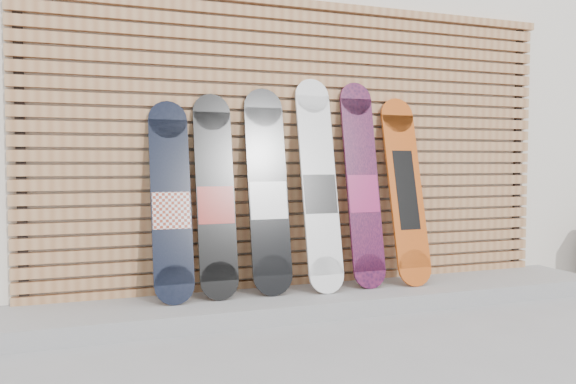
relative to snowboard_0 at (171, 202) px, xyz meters
name	(u,v)px	position (x,y,z in m)	size (l,w,h in m)	color
ground	(386,332)	(1.23, -0.78, -0.80)	(80.00, 80.00, 0.00)	gray
building	(282,103)	(1.73, 2.72, 1.00)	(12.00, 5.00, 3.60)	silver
concrete_step	(322,299)	(1.08, -0.10, -0.74)	(4.60, 0.70, 0.12)	gray
slat_wall	(308,144)	(1.08, 0.19, 0.41)	(4.26, 0.08, 2.29)	#A56F45
snowboard_0	(171,202)	(0.00, 0.00, 0.00)	(0.27, 0.33, 1.38)	black
snowboard_1	(215,196)	(0.31, 0.01, 0.03)	(0.27, 0.31, 1.44)	black
snowboard_2	(268,192)	(0.69, 0.01, 0.06)	(0.29, 0.31, 1.49)	black
snowboard_3	(319,185)	(1.08, -0.02, 0.10)	(0.27, 0.37, 1.58)	silver
snowboard_4	(362,185)	(1.45, 0.00, 0.10)	(0.26, 0.33, 1.57)	black
snowboard_5	(406,190)	(1.82, -0.02, 0.05)	(0.28, 0.38, 1.46)	#BA4B13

